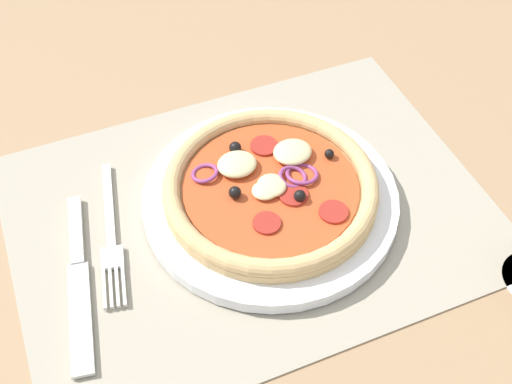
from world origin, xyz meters
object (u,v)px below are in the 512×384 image
at_px(plate, 269,197).
at_px(fork, 111,239).
at_px(pizza, 269,185).
at_px(knife, 79,280).

bearing_deg(plate, fork, -4.68).
bearing_deg(pizza, plate, 63.56).
height_order(plate, fork, plate).
xyz_separation_m(plate, knife, (0.20, 0.02, -0.00)).
xyz_separation_m(pizza, knife, (0.21, 0.02, -0.02)).
height_order(plate, knife, plate).
bearing_deg(plate, pizza, -116.44).
xyz_separation_m(plate, fork, (0.16, -0.01, -0.01)).
relative_size(plate, knife, 1.32).
bearing_deg(pizza, knife, 6.55).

